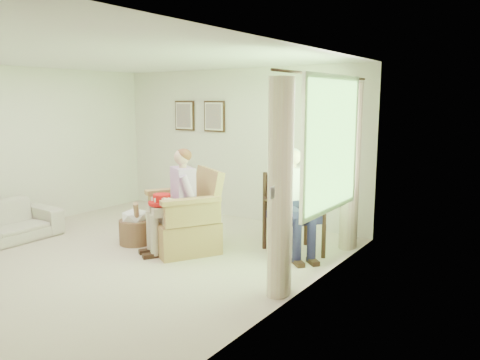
% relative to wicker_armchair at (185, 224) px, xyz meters
% --- Properties ---
extents(floor, '(5.50, 5.50, 0.00)m').
position_rel_wicker_armchair_xyz_m(floor, '(-0.49, -0.81, -0.36)').
color(floor, beige).
rests_on(floor, ground).
extents(back_wall, '(5.00, 0.04, 2.60)m').
position_rel_wicker_armchair_xyz_m(back_wall, '(-0.49, 1.94, 0.94)').
color(back_wall, silver).
rests_on(back_wall, ground).
extents(left_wall, '(0.04, 5.50, 2.60)m').
position_rel_wicker_armchair_xyz_m(left_wall, '(-2.99, -0.81, 0.94)').
color(left_wall, silver).
rests_on(left_wall, ground).
extents(right_wall, '(0.04, 5.50, 2.60)m').
position_rel_wicker_armchair_xyz_m(right_wall, '(2.01, -0.81, 0.94)').
color(right_wall, silver).
rests_on(right_wall, ground).
extents(ceiling, '(5.00, 5.50, 0.02)m').
position_rel_wicker_armchair_xyz_m(ceiling, '(-0.49, -0.81, 2.24)').
color(ceiling, white).
rests_on(ceiling, back_wall).
extents(window, '(0.13, 2.50, 1.63)m').
position_rel_wicker_armchair_xyz_m(window, '(1.97, 0.39, 1.23)').
color(window, '#2D6B23').
rests_on(window, right_wall).
extents(curtain_left, '(0.34, 0.34, 2.30)m').
position_rel_wicker_armchair_xyz_m(curtain_left, '(1.84, -0.59, 0.79)').
color(curtain_left, beige).
rests_on(curtain_left, ground).
extents(curtain_right, '(0.34, 0.34, 2.30)m').
position_rel_wicker_armchair_xyz_m(curtain_right, '(1.84, 1.37, 0.79)').
color(curtain_right, beige).
rests_on(curtain_right, ground).
extents(framed_print_left, '(0.45, 0.05, 0.55)m').
position_rel_wicker_armchair_xyz_m(framed_print_left, '(-1.64, 1.90, 1.42)').
color(framed_print_left, '#382114').
rests_on(framed_print_left, back_wall).
extents(framed_print_right, '(0.45, 0.05, 0.55)m').
position_rel_wicker_armchair_xyz_m(framed_print_right, '(-0.94, 1.90, 1.42)').
color(framed_print_right, '#382114').
rests_on(framed_print_right, back_wall).
extents(wicker_armchair, '(0.88, 0.88, 1.13)m').
position_rel_wicker_armchair_xyz_m(wicker_armchair, '(0.00, 0.00, 0.00)').
color(wicker_armchair, tan).
rests_on(wicker_armchair, ground).
extents(wood_armchair, '(0.69, 0.64, 1.06)m').
position_rel_wicker_armchair_xyz_m(wood_armchair, '(1.31, 0.80, 0.22)').
color(wood_armchair, black).
rests_on(wood_armchair, ground).
extents(person_wicker, '(0.40, 0.62, 1.39)m').
position_rel_wicker_armchair_xyz_m(person_wicker, '(0.00, -0.15, 0.47)').
color(person_wicker, '#C0B49A').
rests_on(person_wicker, ground).
extents(person_dark, '(0.40, 0.63, 1.41)m').
position_rel_wicker_armchair_xyz_m(person_dark, '(1.31, 0.63, 0.48)').
color(person_dark, '#1C1B3B').
rests_on(person_dark, ground).
extents(red_hat, '(0.36, 0.36, 0.14)m').
position_rel_wicker_armchair_xyz_m(red_hat, '(-0.13, -0.32, 0.38)').
color(red_hat, red).
rests_on(red_hat, person_wicker).
extents(hatbox, '(0.59, 0.59, 0.67)m').
position_rel_wicker_armchair_xyz_m(hatbox, '(-0.78, -0.22, -0.10)').
color(hatbox, '#A17657').
rests_on(hatbox, ground).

